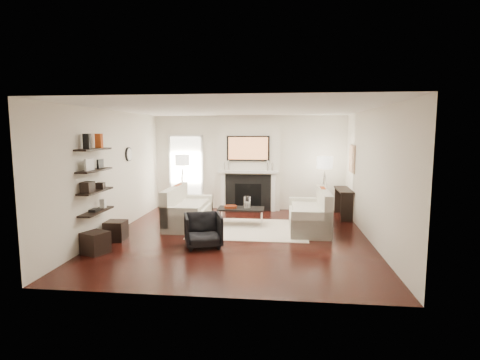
# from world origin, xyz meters

# --- Properties ---
(room_envelope) EXTENTS (6.00, 6.00, 6.00)m
(room_envelope) POSITION_xyz_m (0.00, 0.00, 1.35)
(room_envelope) COLOR black
(room_envelope) RESTS_ON ground
(chimney_breast) EXTENTS (1.80, 0.25, 2.70)m
(chimney_breast) POSITION_xyz_m (0.00, 2.88, 1.35)
(chimney_breast) COLOR silver
(chimney_breast) RESTS_ON floor
(fireplace_surround) EXTENTS (1.30, 0.02, 1.04)m
(fireplace_surround) POSITION_xyz_m (0.00, 2.74, 0.52)
(fireplace_surround) COLOR black
(fireplace_surround) RESTS_ON floor
(firebox) EXTENTS (0.75, 0.02, 0.65)m
(firebox) POSITION_xyz_m (0.00, 2.73, 0.45)
(firebox) COLOR black
(firebox) RESTS_ON floor
(mantel_pilaster_l) EXTENTS (0.12, 0.08, 1.10)m
(mantel_pilaster_l) POSITION_xyz_m (-0.72, 2.71, 0.55)
(mantel_pilaster_l) COLOR white
(mantel_pilaster_l) RESTS_ON floor
(mantel_pilaster_r) EXTENTS (0.12, 0.08, 1.10)m
(mantel_pilaster_r) POSITION_xyz_m (0.72, 2.71, 0.55)
(mantel_pilaster_r) COLOR white
(mantel_pilaster_r) RESTS_ON floor
(mantel_shelf) EXTENTS (1.70, 0.18, 0.07)m
(mantel_shelf) POSITION_xyz_m (0.00, 2.69, 1.12)
(mantel_shelf) COLOR white
(mantel_shelf) RESTS_ON chimney_breast
(tv_body) EXTENTS (1.20, 0.06, 0.70)m
(tv_body) POSITION_xyz_m (0.00, 2.71, 1.78)
(tv_body) COLOR black
(tv_body) RESTS_ON chimney_breast
(tv_screen) EXTENTS (1.10, 0.00, 0.62)m
(tv_screen) POSITION_xyz_m (0.00, 2.68, 1.78)
(tv_screen) COLOR #BF723F
(tv_screen) RESTS_ON tv_body
(candlestick_l_tall) EXTENTS (0.04, 0.04, 0.30)m
(candlestick_l_tall) POSITION_xyz_m (-0.55, 2.70, 1.30)
(candlestick_l_tall) COLOR silver
(candlestick_l_tall) RESTS_ON mantel_shelf
(candlestick_l_short) EXTENTS (0.04, 0.04, 0.24)m
(candlestick_l_short) POSITION_xyz_m (-0.68, 2.70, 1.27)
(candlestick_l_short) COLOR silver
(candlestick_l_short) RESTS_ON mantel_shelf
(candlestick_r_tall) EXTENTS (0.04, 0.04, 0.30)m
(candlestick_r_tall) POSITION_xyz_m (0.55, 2.70, 1.30)
(candlestick_r_tall) COLOR silver
(candlestick_r_tall) RESTS_ON mantel_shelf
(candlestick_r_short) EXTENTS (0.04, 0.04, 0.24)m
(candlestick_r_short) POSITION_xyz_m (0.68, 2.70, 1.27)
(candlestick_r_short) COLOR silver
(candlestick_r_short) RESTS_ON mantel_shelf
(hallway_panel) EXTENTS (0.90, 0.02, 2.10)m
(hallway_panel) POSITION_xyz_m (-1.85, 2.98, 1.05)
(hallway_panel) COLOR white
(hallway_panel) RESTS_ON floor
(door_trim_l) EXTENTS (0.06, 0.06, 2.16)m
(door_trim_l) POSITION_xyz_m (-2.33, 2.96, 1.05)
(door_trim_l) COLOR white
(door_trim_l) RESTS_ON floor
(door_trim_r) EXTENTS (0.06, 0.06, 2.16)m
(door_trim_r) POSITION_xyz_m (-1.37, 2.96, 1.05)
(door_trim_r) COLOR white
(door_trim_r) RESTS_ON floor
(door_trim_top) EXTENTS (1.02, 0.06, 0.06)m
(door_trim_top) POSITION_xyz_m (-1.85, 2.96, 2.13)
(door_trim_top) COLOR white
(door_trim_top) RESTS_ON wall_back
(rug) EXTENTS (2.60, 2.00, 0.01)m
(rug) POSITION_xyz_m (0.21, 0.65, 0.01)
(rug) COLOR beige
(rug) RESTS_ON floor
(loveseat_left_base) EXTENTS (0.85, 1.80, 0.42)m
(loveseat_left_base) POSITION_xyz_m (-1.28, 0.89, 0.21)
(loveseat_left_base) COLOR beige
(loveseat_left_base) RESTS_ON floor
(loveseat_left_back) EXTENTS (0.18, 1.80, 0.80)m
(loveseat_left_back) POSITION_xyz_m (-1.61, 0.89, 0.53)
(loveseat_left_back) COLOR beige
(loveseat_left_back) RESTS_ON floor
(loveseat_left_arm_n) EXTENTS (0.85, 0.18, 0.60)m
(loveseat_left_arm_n) POSITION_xyz_m (-1.28, 0.08, 0.30)
(loveseat_left_arm_n) COLOR beige
(loveseat_left_arm_n) RESTS_ON floor
(loveseat_left_arm_s) EXTENTS (0.85, 0.18, 0.60)m
(loveseat_left_arm_s) POSITION_xyz_m (-1.28, 1.70, 0.30)
(loveseat_left_arm_s) COLOR beige
(loveseat_left_arm_s) RESTS_ON floor
(loveseat_left_cushion) EXTENTS (0.63, 1.44, 0.10)m
(loveseat_left_cushion) POSITION_xyz_m (-1.23, 0.89, 0.47)
(loveseat_left_cushion) COLOR beige
(loveseat_left_cushion) RESTS_ON loveseat_left_base
(pillow_left_orange) EXTENTS (0.10, 0.42, 0.42)m
(pillow_left_orange) POSITION_xyz_m (-1.61, 1.19, 0.73)
(pillow_left_orange) COLOR #AB4115
(pillow_left_orange) RESTS_ON loveseat_left_cushion
(pillow_left_charcoal) EXTENTS (0.10, 0.40, 0.40)m
(pillow_left_charcoal) POSITION_xyz_m (-1.61, 0.59, 0.72)
(pillow_left_charcoal) COLOR black
(pillow_left_charcoal) RESTS_ON loveseat_left_cushion
(loveseat_right_base) EXTENTS (0.85, 1.80, 0.42)m
(loveseat_right_base) POSITION_xyz_m (1.57, 0.76, 0.21)
(loveseat_right_base) COLOR beige
(loveseat_right_base) RESTS_ON floor
(loveseat_right_back) EXTENTS (0.18, 1.80, 0.80)m
(loveseat_right_back) POSITION_xyz_m (1.90, 0.76, 0.53)
(loveseat_right_back) COLOR beige
(loveseat_right_back) RESTS_ON floor
(loveseat_right_arm_n) EXTENTS (0.85, 0.18, 0.60)m
(loveseat_right_arm_n) POSITION_xyz_m (1.57, -0.05, 0.30)
(loveseat_right_arm_n) COLOR beige
(loveseat_right_arm_n) RESTS_ON floor
(loveseat_right_arm_s) EXTENTS (0.85, 0.18, 0.60)m
(loveseat_right_arm_s) POSITION_xyz_m (1.57, 1.57, 0.30)
(loveseat_right_arm_s) COLOR beige
(loveseat_right_arm_s) RESTS_ON floor
(loveseat_right_cushion) EXTENTS (0.63, 1.44, 0.10)m
(loveseat_right_cushion) POSITION_xyz_m (1.52, 0.76, 0.47)
(loveseat_right_cushion) COLOR beige
(loveseat_right_cushion) RESTS_ON loveseat_right_base
(pillow_right_orange) EXTENTS (0.10, 0.42, 0.42)m
(pillow_right_orange) POSITION_xyz_m (1.90, 1.06, 0.73)
(pillow_right_orange) COLOR #AB4115
(pillow_right_orange) RESTS_ON loveseat_right_cushion
(pillow_right_charcoal) EXTENTS (0.10, 0.40, 0.40)m
(pillow_right_charcoal) POSITION_xyz_m (1.90, 0.46, 0.72)
(pillow_right_charcoal) COLOR black
(pillow_right_charcoal) RESTS_ON loveseat_right_cushion
(coffee_table) EXTENTS (1.10, 0.55, 0.04)m
(coffee_table) POSITION_xyz_m (-0.02, 1.02, 0.40)
(coffee_table) COLOR black
(coffee_table) RESTS_ON floor
(coffee_leg_nw) EXTENTS (0.02, 0.02, 0.38)m
(coffee_leg_nw) POSITION_xyz_m (-0.52, 0.80, 0.19)
(coffee_leg_nw) COLOR silver
(coffee_leg_nw) RESTS_ON floor
(coffee_leg_ne) EXTENTS (0.02, 0.02, 0.38)m
(coffee_leg_ne) POSITION_xyz_m (0.48, 0.80, 0.19)
(coffee_leg_ne) COLOR silver
(coffee_leg_ne) RESTS_ON floor
(coffee_leg_sw) EXTENTS (0.02, 0.02, 0.38)m
(coffee_leg_sw) POSITION_xyz_m (-0.52, 1.24, 0.19)
(coffee_leg_sw) COLOR silver
(coffee_leg_sw) RESTS_ON floor
(coffee_leg_se) EXTENTS (0.02, 0.02, 0.38)m
(coffee_leg_se) POSITION_xyz_m (0.48, 1.24, 0.19)
(coffee_leg_se) COLOR silver
(coffee_leg_se) RESTS_ON floor
(hurricane_glass) EXTENTS (0.16, 0.16, 0.29)m
(hurricane_glass) POSITION_xyz_m (0.13, 1.02, 0.56)
(hurricane_glass) COLOR white
(hurricane_glass) RESTS_ON coffee_table
(hurricane_candle) EXTENTS (0.10, 0.10, 0.16)m
(hurricane_candle) POSITION_xyz_m (0.13, 1.02, 0.50)
(hurricane_candle) COLOR white
(hurricane_candle) RESTS_ON coffee_table
(copper_bowl) EXTENTS (0.31, 0.31, 0.05)m
(copper_bowl) POSITION_xyz_m (-0.27, 1.02, 0.45)
(copper_bowl) COLOR #9C391A
(copper_bowl) RESTS_ON coffee_table
(armchair) EXTENTS (0.86, 0.83, 0.71)m
(armchair) POSITION_xyz_m (-0.58, -0.76, 0.36)
(armchair) COLOR black
(armchair) RESTS_ON floor
(lamp_left_post) EXTENTS (0.02, 0.02, 1.20)m
(lamp_left_post) POSITION_xyz_m (-1.85, 2.54, 0.60)
(lamp_left_post) COLOR silver
(lamp_left_post) RESTS_ON floor
(lamp_left_shade) EXTENTS (0.40, 0.40, 0.30)m
(lamp_left_shade) POSITION_xyz_m (-1.85, 2.54, 1.45)
(lamp_left_shade) COLOR white
(lamp_left_shade) RESTS_ON lamp_left_post
(lamp_left_leg_a) EXTENTS (0.25, 0.02, 1.23)m
(lamp_left_leg_a) POSITION_xyz_m (-1.74, 2.54, 0.60)
(lamp_left_leg_a) COLOR silver
(lamp_left_leg_a) RESTS_ON floor
(lamp_left_leg_b) EXTENTS (0.14, 0.22, 1.23)m
(lamp_left_leg_b) POSITION_xyz_m (-1.91, 2.64, 0.60)
(lamp_left_leg_b) COLOR silver
(lamp_left_leg_b) RESTS_ON floor
(lamp_left_leg_c) EXTENTS (0.14, 0.22, 1.23)m
(lamp_left_leg_c) POSITION_xyz_m (-1.91, 2.45, 0.60)
(lamp_left_leg_c) COLOR silver
(lamp_left_leg_c) RESTS_ON floor
(lamp_right_post) EXTENTS (0.02, 0.02, 1.20)m
(lamp_right_post) POSITION_xyz_m (2.05, 2.08, 0.60)
(lamp_right_post) COLOR silver
(lamp_right_post) RESTS_ON floor
(lamp_right_shade) EXTENTS (0.40, 0.40, 0.30)m
(lamp_right_shade) POSITION_xyz_m (2.05, 2.08, 1.45)
(lamp_right_shade) COLOR white
(lamp_right_shade) RESTS_ON lamp_right_post
(lamp_right_leg_a) EXTENTS (0.25, 0.02, 1.23)m
(lamp_right_leg_a) POSITION_xyz_m (2.16, 2.08, 0.60)
(lamp_right_leg_a) COLOR silver
(lamp_right_leg_a) RESTS_ON floor
(lamp_right_leg_b) EXTENTS (0.14, 0.22, 1.23)m
(lamp_right_leg_b) POSITION_xyz_m (2.00, 2.17, 0.60)
(lamp_right_leg_b) COLOR silver
(lamp_right_leg_b) RESTS_ON floor
(lamp_right_leg_c) EXTENTS (0.14, 0.22, 1.23)m
(lamp_right_leg_c) POSITION_xyz_m (1.99, 1.98, 0.60)
(lamp_right_leg_c) COLOR silver
(lamp_right_leg_c) RESTS_ON floor
(console_top) EXTENTS (0.35, 1.20, 0.04)m
(console_top) POSITION_xyz_m (2.57, 2.18, 0.73)
(console_top) COLOR black
(console_top) RESTS_ON floor
(console_leg_n) EXTENTS (0.30, 0.04, 0.71)m
(console_leg_n) POSITION_xyz_m (2.57, 1.63, 0.35)
(console_leg_n) COLOR black
(console_leg_n) RESTS_ON floor
(console_leg_s) EXTENTS (0.30, 0.04, 0.71)m
(console_leg_s) POSITION_xyz_m (2.57, 2.73, 0.35)
(console_leg_s) COLOR black
(console_leg_s) RESTS_ON floor
(wall_art) EXTENTS (0.03, 0.70, 0.70)m
(wall_art) POSITION_xyz_m (2.73, 2.05, 1.55)
(wall_art) COLOR #A87B54
(wall_art) RESTS_ON wall_right
(shelf_bottom) EXTENTS (0.25, 1.00, 0.03)m
(shelf_bottom) POSITION_xyz_m (-2.62, -1.00, 0.70)
(shelf_bottom) COLOR black
(shelf_bottom) RESTS_ON wall_left
(shelf_lower) EXTENTS (0.25, 1.00, 0.04)m
(shelf_lower) POSITION_xyz_m (-2.62, -1.00, 1.10)
(shelf_lower) COLOR black
(shelf_lower) RESTS_ON wall_left
(shelf_upper) EXTENTS (0.25, 1.00, 0.04)m
(shelf_upper) POSITION_xyz_m (-2.62, -1.00, 1.50)
(shelf_upper) COLOR black
(shelf_upper) RESTS_ON wall_left
(shelf_top) EXTENTS (0.25, 1.00, 0.04)m
(shelf_top) POSITION_xyz_m (-2.62, -1.00, 1.90)
(shelf_top) COLOR black
(shelf_top) RESTS_ON wall_left
(decor_magfile_a) EXTENTS (0.12, 0.10, 0.28)m
(decor_magfile_a) POSITION_xyz_m (-2.62, -1.22, 2.06)
(decor_magfile_a) COLOR black
(decor_magfile_a) RESTS_ON shelf_top
(decor_magfile_b) EXTENTS (0.12, 0.10, 0.28)m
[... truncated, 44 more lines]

